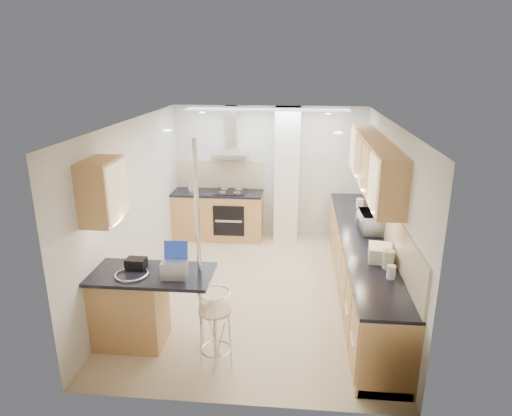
# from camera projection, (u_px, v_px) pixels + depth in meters

# --- Properties ---
(ground) EXTENTS (4.80, 4.80, 0.00)m
(ground) POSITION_uv_depth(u_px,v_px,m) (257.00, 290.00, 6.82)
(ground) COLOR #D1AC8B
(ground) RESTS_ON ground
(room_shell) EXTENTS (3.64, 4.84, 2.51)m
(room_shell) POSITION_uv_depth(u_px,v_px,m) (282.00, 185.00, 6.68)
(room_shell) COLOR silver
(room_shell) RESTS_ON ground
(right_counter) EXTENTS (0.63, 4.40, 0.92)m
(right_counter) POSITION_uv_depth(u_px,v_px,m) (361.00, 266.00, 6.55)
(right_counter) COLOR tan
(right_counter) RESTS_ON ground
(back_counter) EXTENTS (1.70, 0.63, 0.92)m
(back_counter) POSITION_uv_depth(u_px,v_px,m) (218.00, 215.00, 8.76)
(back_counter) COLOR tan
(back_counter) RESTS_ON ground
(peninsula) EXTENTS (1.47, 0.72, 0.94)m
(peninsula) POSITION_uv_depth(u_px,v_px,m) (152.00, 308.00, 5.41)
(peninsula) COLOR tan
(peninsula) RESTS_ON ground
(microwave) EXTENTS (0.39, 0.55, 0.29)m
(microwave) POSITION_uv_depth(u_px,v_px,m) (373.00, 222.00, 6.55)
(microwave) COLOR silver
(microwave) RESTS_ON right_counter
(laptop) EXTENTS (0.29, 0.23, 0.20)m
(laptop) POSITION_uv_depth(u_px,v_px,m) (175.00, 269.00, 5.13)
(laptop) COLOR #A4A5AC
(laptop) RESTS_ON peninsula
(bag) EXTENTS (0.24, 0.18, 0.13)m
(bag) POSITION_uv_depth(u_px,v_px,m) (136.00, 263.00, 5.36)
(bag) COLOR black
(bag) RESTS_ON peninsula
(bar_stool_near) EXTENTS (0.51, 0.51, 0.98)m
(bar_stool_near) POSITION_uv_depth(u_px,v_px,m) (135.00, 310.00, 5.33)
(bar_stool_near) COLOR tan
(bar_stool_near) RESTS_ON ground
(bar_stool_end) EXTENTS (0.50, 0.50, 0.93)m
(bar_stool_end) POSITION_uv_depth(u_px,v_px,m) (215.00, 329.00, 5.00)
(bar_stool_end) COLOR tan
(bar_stool_end) RESTS_ON ground
(jar_a) EXTENTS (0.13, 0.13, 0.16)m
(jar_a) POSITION_uv_depth(u_px,v_px,m) (360.00, 203.00, 7.64)
(jar_a) COLOR silver
(jar_a) RESTS_ON right_counter
(jar_b) EXTENTS (0.13, 0.13, 0.14)m
(jar_b) POSITION_uv_depth(u_px,v_px,m) (360.00, 215.00, 7.07)
(jar_b) COLOR silver
(jar_b) RESTS_ON right_counter
(jar_c) EXTENTS (0.15, 0.15, 0.22)m
(jar_c) POSITION_uv_depth(u_px,v_px,m) (388.00, 259.00, 5.40)
(jar_c) COLOR beige
(jar_c) RESTS_ON right_counter
(jar_d) EXTENTS (0.12, 0.12, 0.16)m
(jar_d) POSITION_uv_depth(u_px,v_px,m) (391.00, 272.00, 5.15)
(jar_d) COLOR silver
(jar_d) RESTS_ON right_counter
(bread_bin) EXTENTS (0.32, 0.38, 0.18)m
(bread_bin) POSITION_uv_depth(u_px,v_px,m) (380.00, 253.00, 5.63)
(bread_bin) COLOR silver
(bread_bin) RESTS_ON right_counter
(kettle) EXTENTS (0.16, 0.16, 0.22)m
(kettle) POSITION_uv_depth(u_px,v_px,m) (192.00, 187.00, 8.50)
(kettle) COLOR silver
(kettle) RESTS_ON back_counter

